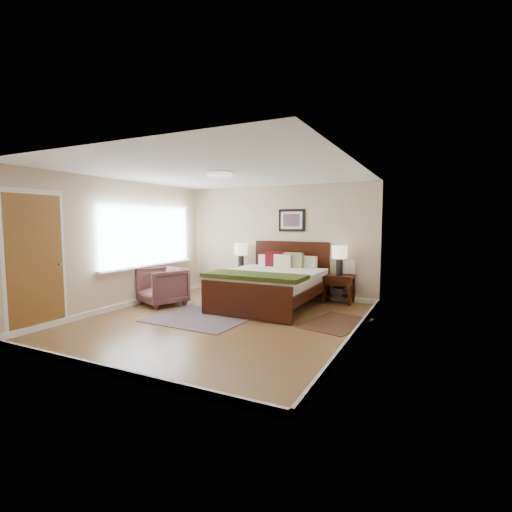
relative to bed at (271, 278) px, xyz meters
name	(u,v)px	position (x,y,z in m)	size (l,w,h in m)	color
floor	(221,320)	(-0.33, -1.38, -0.57)	(5.00, 5.00, 0.00)	brown
back_wall	(278,241)	(-0.33, 1.12, 0.68)	(4.50, 0.04, 2.50)	#C0A98B
front_wall	(98,262)	(-0.33, -3.88, 0.68)	(4.50, 0.04, 2.50)	#C0A98B
left_wall	(122,244)	(-2.58, -1.38, 0.68)	(0.04, 5.00, 2.50)	#C0A98B
right_wall	(356,253)	(1.92, -1.38, 0.68)	(0.04, 5.00, 2.50)	#C0A98B
ceiling	(220,172)	(-0.33, -1.38, 1.93)	(4.50, 5.00, 0.02)	white
window	(149,237)	(-2.53, -0.68, 0.81)	(0.11, 2.72, 1.32)	silver
door	(36,262)	(-2.56, -3.12, 0.51)	(0.06, 1.00, 2.18)	silver
ceil_fixture	(220,174)	(-0.33, -1.38, 1.90)	(0.44, 0.44, 0.08)	white
bed	(271,278)	(0.00, 0.00, 0.00)	(1.87, 2.28, 1.23)	#351008
wall_art	(292,220)	(0.00, 1.09, 1.15)	(0.62, 0.05, 0.50)	black
nightstand_left	(241,275)	(-1.18, 0.87, -0.12)	(0.48, 0.43, 0.57)	#351008
nightstand_right	(339,286)	(1.14, 0.88, -0.21)	(0.59, 0.44, 0.58)	#351008
lamp_left	(241,252)	(-1.18, 0.89, 0.42)	(0.31, 0.31, 0.61)	black
lamp_right	(340,255)	(1.14, 0.89, 0.44)	(0.31, 0.31, 0.61)	black
armchair	(162,287)	(-2.04, -0.86, -0.19)	(0.80, 0.83, 0.75)	brown
rug_persian	(215,312)	(-0.73, -0.94, -0.56)	(1.65, 2.33, 0.01)	#0D1542
rug_navy	(335,323)	(1.47, -0.67, -0.56)	(0.86, 1.29, 0.01)	black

